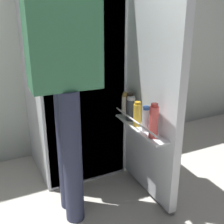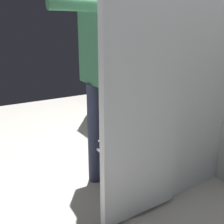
% 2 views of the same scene
% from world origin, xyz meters
% --- Properties ---
extents(ground_plane, '(6.61, 6.61, 0.00)m').
position_xyz_m(ground_plane, '(0.00, 0.00, 0.00)').
color(ground_plane, '#B7B2A8').
extents(kitchen_wall, '(4.40, 0.10, 2.66)m').
position_xyz_m(kitchen_wall, '(0.00, 0.90, 1.33)').
color(kitchen_wall, beige).
rests_on(kitchen_wall, ground_plane).
extents(refrigerator, '(0.71, 1.23, 1.73)m').
position_xyz_m(refrigerator, '(0.03, 0.50, 0.86)').
color(refrigerator, silver).
rests_on(refrigerator, ground_plane).
extents(person, '(0.55, 0.75, 1.77)m').
position_xyz_m(person, '(-0.22, -0.03, 1.07)').
color(person, '#2D334C').
rests_on(person, ground_plane).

